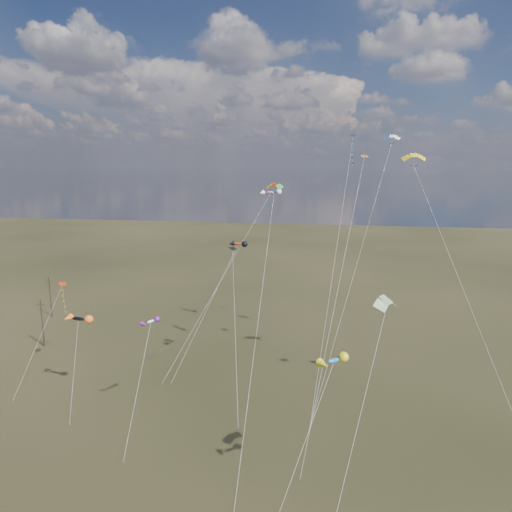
% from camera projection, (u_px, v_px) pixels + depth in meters
% --- Properties ---
extents(ground, '(400.00, 400.00, 0.00)m').
position_uv_depth(ground, '(220.00, 505.00, 40.44)').
color(ground, black).
rests_on(ground, ground).
extents(utility_pole_near, '(1.40, 0.20, 8.00)m').
position_uv_depth(utility_pole_near, '(42.00, 323.00, 75.19)').
color(utility_pole_near, black).
rests_on(utility_pole_near, ground).
extents(utility_pole_far, '(1.40, 0.20, 8.00)m').
position_uv_depth(utility_pole_far, '(50.00, 297.00, 90.09)').
color(utility_pole_far, black).
rests_on(utility_pole_far, ground).
extents(diamond_navy_tall, '(4.80, 26.17, 34.20)m').
position_uv_depth(diamond_navy_tall, '(350.00, 168.00, 68.13)').
color(diamond_navy_tall, '#0E124B').
rests_on(diamond_navy_tall, ground).
extents(diamond_black_mid, '(4.27, 14.21, 18.65)m').
position_uv_depth(diamond_black_mid, '(234.00, 288.00, 59.45)').
color(diamond_black_mid, black).
rests_on(diamond_black_mid, ground).
extents(diamond_red_low, '(3.40, 9.13, 13.60)m').
position_uv_depth(diamond_red_low, '(62.00, 302.00, 63.53)').
color(diamond_red_low, '#AD270B').
rests_on(diamond_red_low, ground).
extents(diamond_orange_center, '(6.39, 23.42, 30.92)m').
position_uv_depth(diamond_orange_center, '(347.00, 243.00, 53.61)').
color(diamond_orange_center, '#DB5B1A').
rests_on(diamond_orange_center, ground).
extents(parafoil_yellow, '(12.43, 17.35, 31.44)m').
position_uv_depth(parafoil_yellow, '(415.00, 156.00, 54.63)').
color(parafoil_yellow, yellow).
rests_on(parafoil_yellow, ground).
extents(parafoil_blue_white, '(10.54, 19.95, 34.09)m').
position_uv_depth(parafoil_blue_white, '(392.00, 139.00, 63.43)').
color(parafoil_blue_white, blue).
rests_on(parafoil_blue_white, ground).
extents(parafoil_striped, '(5.91, 10.84, 20.16)m').
position_uv_depth(parafoil_striped, '(386.00, 301.00, 34.58)').
color(parafoil_striped, '#FBFB26').
rests_on(parafoil_striped, ground).
extents(parafoil_tricolor, '(2.46, 24.26, 27.78)m').
position_uv_depth(parafoil_tricolor, '(274.00, 187.00, 56.29)').
color(parafoil_tricolor, gold).
rests_on(parafoil_tricolor, ground).
extents(novelty_black_orange, '(4.15, 7.87, 11.06)m').
position_uv_depth(novelty_black_orange, '(78.00, 319.00, 57.77)').
color(novelty_black_orange, black).
rests_on(novelty_black_orange, ground).
extents(novelty_orange_black, '(8.53, 13.20, 18.29)m').
position_uv_depth(novelty_orange_black, '(238.00, 244.00, 69.80)').
color(novelty_orange_black, '#DE4613').
rests_on(novelty_orange_black, ground).
extents(novelty_white_purple, '(1.52, 9.75, 12.47)m').
position_uv_depth(novelty_white_purple, '(151.00, 322.00, 51.82)').
color(novelty_white_purple, silver).
rests_on(novelty_white_purple, ground).
extents(novelty_redwhite_stripe, '(13.93, 20.23, 25.85)m').
position_uv_depth(novelty_redwhite_stripe, '(270.00, 193.00, 74.03)').
color(novelty_redwhite_stripe, red).
rests_on(novelty_redwhite_stripe, ground).
extents(novelty_blue_yellow, '(6.63, 10.84, 14.58)m').
position_uv_depth(novelty_blue_yellow, '(333.00, 362.00, 36.74)').
color(novelty_blue_yellow, blue).
rests_on(novelty_blue_yellow, ground).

